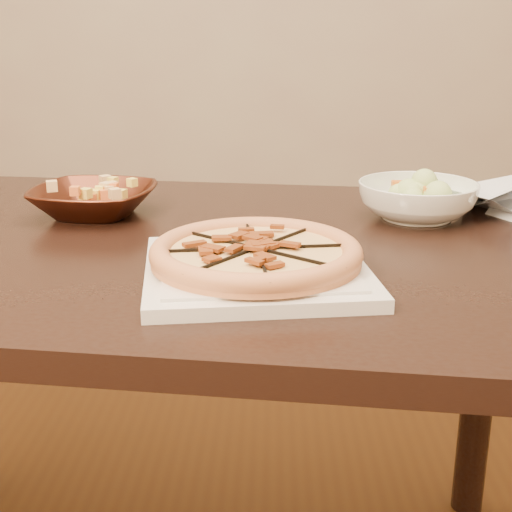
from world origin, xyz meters
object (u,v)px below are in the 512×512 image
(salad_bowl, at_px, (417,201))
(plate, at_px, (256,270))
(dining_table, at_px, (199,303))
(bronze_bowl, at_px, (94,201))
(pizza, at_px, (256,253))

(salad_bowl, bearing_deg, plate, -130.99)
(dining_table, height_order, plate, plate)
(bronze_bowl, relative_size, salad_bowl, 1.03)
(bronze_bowl, xyz_separation_m, salad_bowl, (0.57, -0.01, 0.01))
(dining_table, distance_m, salad_bowl, 0.42)
(pizza, xyz_separation_m, salad_bowl, (0.27, 0.31, -0.00))
(plate, relative_size, bronze_bowl, 1.55)
(plate, height_order, salad_bowl, salad_bowl)
(dining_table, distance_m, pizza, 0.25)
(dining_table, relative_size, bronze_bowl, 6.60)
(dining_table, xyz_separation_m, pizza, (0.10, -0.18, 0.14))
(plate, relative_size, pizza, 1.16)
(pizza, height_order, bronze_bowl, bronze_bowl)
(plate, bearing_deg, dining_table, 118.41)
(pizza, bearing_deg, plate, -88.33)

